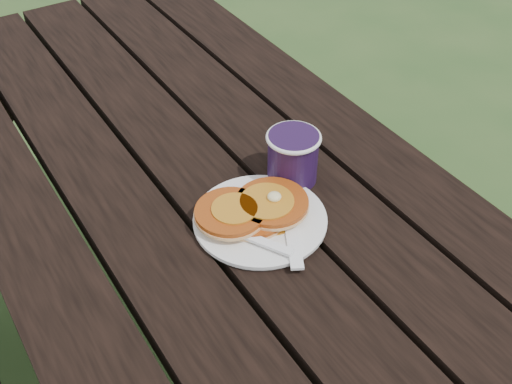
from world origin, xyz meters
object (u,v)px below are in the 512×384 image
plate (260,220)px  picnic_table (231,339)px  coffee_cup (293,154)px  pancake_stack (253,209)px

plate → picnic_table: bearing=105.9°
plate → coffee_cup: (0.11, 0.07, 0.05)m
picnic_table → coffee_cup: coffee_cup is taller
picnic_table → plate: plate is taller
plate → coffee_cup: size_ratio=2.24×
picnic_table → coffee_cup: size_ratio=19.16×
picnic_table → pancake_stack: bearing=-77.3°
plate → pancake_stack: 0.02m
picnic_table → pancake_stack: (0.01, -0.06, 0.41)m
picnic_table → coffee_cup: (0.13, -0.01, 0.43)m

